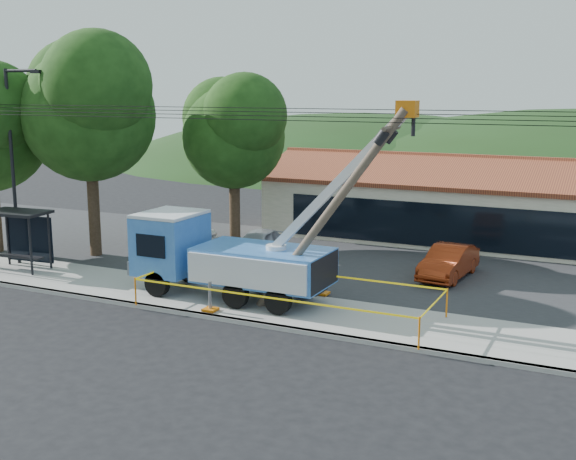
# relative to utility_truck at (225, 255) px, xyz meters

# --- Properties ---
(ground) EXTENTS (120.00, 120.00, 0.00)m
(ground) POSITION_rel_utility_truck_xyz_m (2.46, -4.34, -1.80)
(ground) COLOR black
(ground) RESTS_ON ground
(curb) EXTENTS (60.00, 0.25, 0.15)m
(curb) POSITION_rel_utility_truck_xyz_m (2.46, -2.24, -1.73)
(curb) COLOR #A29E98
(curb) RESTS_ON ground
(sidewalk) EXTENTS (60.00, 4.00, 0.15)m
(sidewalk) POSITION_rel_utility_truck_xyz_m (2.46, -0.34, -1.73)
(sidewalk) COLOR #A29E98
(sidewalk) RESTS_ON ground
(parking_lot) EXTENTS (60.00, 12.00, 0.10)m
(parking_lot) POSITION_rel_utility_truck_xyz_m (2.46, 7.66, -1.75)
(parking_lot) COLOR #28282B
(parking_lot) RESTS_ON ground
(strip_mall) EXTENTS (22.50, 8.53, 4.67)m
(strip_mall) POSITION_rel_utility_truck_xyz_m (6.46, 15.64, 0.08)
(strip_mall) COLOR beige
(strip_mall) RESTS_ON ground
(streetlight) EXTENTS (2.13, 0.22, 9.00)m
(streetlight) POSITION_rel_utility_truck_xyz_m (-11.32, 0.66, 3.50)
(streetlight) COLOR black
(streetlight) RESTS_ON ground
(tree_west_near) EXTENTS (7.56, 6.72, 10.80)m
(tree_west_near) POSITION_rel_utility_truck_xyz_m (-9.54, 3.66, 5.72)
(tree_west_near) COLOR #332316
(tree_west_near) RESTS_ON ground
(tree_lot) EXTENTS (6.30, 5.60, 8.94)m
(tree_lot) POSITION_rel_utility_truck_xyz_m (-4.54, 8.66, 4.41)
(tree_lot) COLOR #332316
(tree_lot) RESTS_ON ground
(hill_west) EXTENTS (78.40, 56.00, 28.00)m
(hill_west) POSITION_rel_utility_truck_xyz_m (-12.54, 50.66, -1.80)
(hill_west) COLOR #1A3112
(hill_west) RESTS_ON ground
(utility_truck) EXTENTS (11.21, 4.23, 7.58)m
(utility_truck) POSITION_rel_utility_truck_xyz_m (0.00, 0.00, 0.00)
(utility_truck) COLOR black
(utility_truck) RESTS_ON ground
(leaning_pole) EXTENTS (5.64, 1.70, 7.50)m
(leaning_pole) POSITION_rel_utility_truck_xyz_m (4.70, -0.45, 2.39)
(leaning_pole) COLOR brown
(leaning_pole) RESTS_ON ground
(bus_shelter) EXTENTS (2.90, 1.95, 2.65)m
(bus_shelter) POSITION_rel_utility_truck_xyz_m (-10.52, -0.09, 0.30)
(bus_shelter) COLOR black
(bus_shelter) RESTS_ON ground
(caution_tape) EXTENTS (10.89, 3.67, 1.06)m
(caution_tape) POSITION_rel_utility_truck_xyz_m (2.97, -0.68, -0.87)
(caution_tape) COLOR orange
(caution_tape) RESTS_ON ground
(car_silver) EXTENTS (1.73, 4.06, 1.37)m
(car_silver) POSITION_rel_utility_truck_xyz_m (-2.10, 6.62, -1.80)
(car_silver) COLOR #AFB0B6
(car_silver) RESTS_ON ground
(car_red) EXTENTS (1.87, 4.37, 1.40)m
(car_red) POSITION_rel_utility_truck_xyz_m (7.10, 6.80, -1.80)
(car_red) COLOR maroon
(car_red) RESTS_ON ground
(car_white) EXTENTS (4.90, 2.61, 1.35)m
(car_white) POSITION_rel_utility_truck_xyz_m (-7.52, 7.91, -1.80)
(car_white) COLOR white
(car_white) RESTS_ON ground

